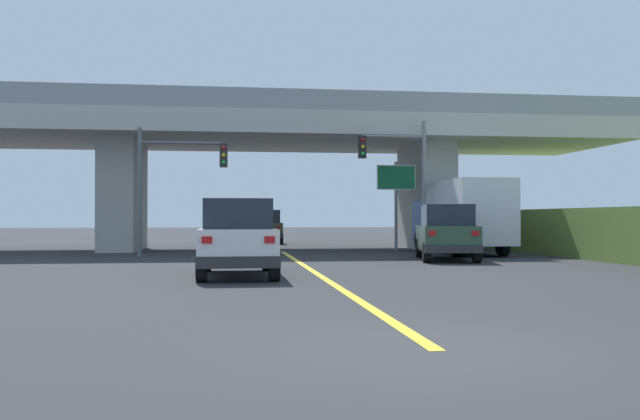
% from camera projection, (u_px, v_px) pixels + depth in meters
% --- Properties ---
extents(ground, '(160.00, 160.00, 0.00)m').
position_uv_depth(ground, '(279.00, 249.00, 33.58)').
color(ground, '#2B2B2D').
extents(overpass_bridge, '(33.16, 8.73, 7.12)m').
position_uv_depth(overpass_bridge, '(279.00, 147.00, 33.64)').
color(overpass_bridge, '#B7B5AD').
rests_on(overpass_bridge, ground).
extents(lane_divider_stripe, '(0.20, 23.34, 0.01)m').
position_uv_depth(lane_divider_stripe, '(314.00, 272.00, 19.44)').
color(lane_divider_stripe, yellow).
rests_on(lane_divider_stripe, ground).
extents(suv_lead, '(2.00, 4.46, 2.02)m').
position_uv_depth(suv_lead, '(237.00, 238.00, 18.00)').
color(suv_lead, silver).
rests_on(suv_lead, ground).
extents(suv_crossing, '(2.78, 4.79, 2.02)m').
position_uv_depth(suv_crossing, '(446.00, 232.00, 24.98)').
color(suv_crossing, '#2D4C33').
rests_on(suv_crossing, ground).
extents(box_truck, '(2.33, 7.48, 3.10)m').
position_uv_depth(box_truck, '(461.00, 216.00, 29.55)').
color(box_truck, navy).
rests_on(box_truck, ground).
extents(sedan_oncoming, '(2.00, 4.45, 2.02)m').
position_uv_depth(sedan_oncoming, '(264.00, 227.00, 41.39)').
color(sedan_oncoming, '#2D4C33').
rests_on(sedan_oncoming, ground).
extents(traffic_signal_nearside, '(2.97, 0.36, 5.74)m').
position_uv_depth(traffic_signal_nearside, '(402.00, 169.00, 29.42)').
color(traffic_signal_nearside, slate).
rests_on(traffic_signal_nearside, ground).
extents(traffic_signal_farside, '(3.55, 0.36, 5.13)m').
position_uv_depth(traffic_signal_farside, '(172.00, 173.00, 27.24)').
color(traffic_signal_farside, '#56595E').
rests_on(traffic_signal_farside, ground).
extents(highway_sign, '(1.85, 0.17, 4.18)m').
position_uv_depth(highway_sign, '(396.00, 185.00, 31.97)').
color(highway_sign, slate).
rests_on(highway_sign, ground).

